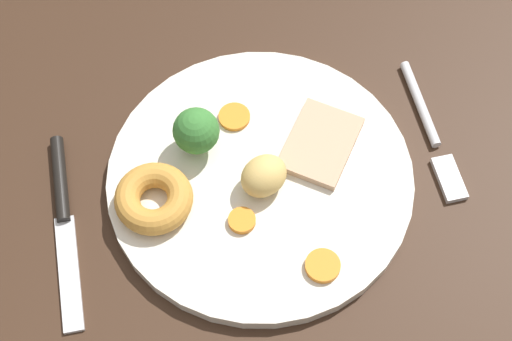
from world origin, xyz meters
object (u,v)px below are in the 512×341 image
at_px(knife, 63,212).
at_px(roast_potato_left, 260,172).
at_px(carrot_coin_back, 242,220).
at_px(meat_slice_main, 320,143).
at_px(yorkshire_pudding, 154,198).
at_px(carrot_coin_side, 234,117).
at_px(carrot_coin_front, 323,266).
at_px(dinner_plate, 256,180).
at_px(fork, 432,133).
at_px(broccoli_floret, 196,131).

bearing_deg(knife, roast_potato_left, 87.21).
relative_size(roast_potato_left, carrot_coin_back, 1.79).
relative_size(meat_slice_main, carrot_coin_back, 3.27).
relative_size(yorkshire_pudding, carrot_coin_side, 2.33).
xyz_separation_m(roast_potato_left, carrot_coin_front, (-0.03, 0.09, -0.01)).
bearing_deg(dinner_plate, meat_slice_main, -168.12).
distance_m(yorkshire_pudding, carrot_coin_front, 0.15).
height_order(carrot_coin_back, carrot_coin_side, carrot_coin_back).
bearing_deg(carrot_coin_side, fork, 160.28).
height_order(roast_potato_left, carrot_coin_back, roast_potato_left).
distance_m(broccoli_floret, fork, 0.22).
relative_size(carrot_coin_side, knife, 0.16).
height_order(meat_slice_main, roast_potato_left, roast_potato_left).
bearing_deg(dinner_plate, carrot_coin_back, 58.56).
bearing_deg(meat_slice_main, dinner_plate, 11.88).
distance_m(carrot_coin_back, fork, 0.20).
bearing_deg(meat_slice_main, broccoli_floret, -15.66).
xyz_separation_m(carrot_coin_front, carrot_coin_side, (0.03, -0.16, -0.00)).
xyz_separation_m(dinner_plate, roast_potato_left, (-0.00, 0.01, 0.02)).
distance_m(dinner_plate, yorkshire_pudding, 0.09).
xyz_separation_m(roast_potato_left, carrot_coin_side, (0.00, -0.07, -0.01)).
height_order(dinner_plate, meat_slice_main, meat_slice_main).
xyz_separation_m(carrot_coin_side, broccoli_floret, (0.04, 0.02, 0.03)).
bearing_deg(yorkshire_pudding, knife, -14.29).
height_order(broccoli_floret, fork, broccoli_floret).
distance_m(carrot_coin_back, carrot_coin_side, 0.11).
bearing_deg(meat_slice_main, carrot_coin_front, 72.24).
xyz_separation_m(carrot_coin_back, knife, (0.15, -0.06, -0.01)).
relative_size(carrot_coin_back, carrot_coin_side, 0.82).
relative_size(yorkshire_pudding, carrot_coin_front, 2.29).
height_order(roast_potato_left, broccoli_floret, broccoli_floret).
relative_size(fork, knife, 0.83).
height_order(fork, knife, knife).
relative_size(dinner_plate, broccoli_floret, 5.63).
xyz_separation_m(carrot_coin_side, knife, (0.17, 0.05, -0.01)).
distance_m(roast_potato_left, broccoli_floret, 0.07).
relative_size(dinner_plate, yorkshire_pudding, 4.01).
distance_m(meat_slice_main, fork, 0.11).
height_order(carrot_coin_side, knife, carrot_coin_side).
relative_size(broccoli_floret, fork, 0.32).
relative_size(meat_slice_main, carrot_coin_front, 2.63).
height_order(dinner_plate, carrot_coin_back, carrot_coin_back).
relative_size(meat_slice_main, roast_potato_left, 1.83).
bearing_deg(roast_potato_left, yorkshire_pudding, -2.46).
bearing_deg(carrot_coin_front, carrot_coin_side, -79.35).
relative_size(dinner_plate, roast_potato_left, 6.40).
height_order(dinner_plate, carrot_coin_side, carrot_coin_side).
relative_size(carrot_coin_front, carrot_coin_side, 1.02).
bearing_deg(broccoli_floret, fork, 169.01).
relative_size(carrot_coin_side, broccoli_floret, 0.60).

